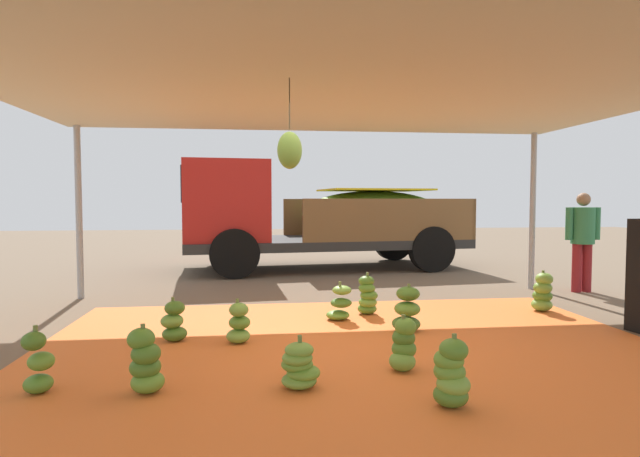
{
  "coord_description": "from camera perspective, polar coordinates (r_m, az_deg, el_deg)",
  "views": [
    {
      "loc": [
        -0.97,
        -5.26,
        1.56
      ],
      "look_at": [
        0.0,
        2.98,
        1.11
      ],
      "focal_mm": 29.02,
      "sensor_mm": 36.0,
      "label": 1
    }
  ],
  "objects": [
    {
      "name": "banana_bunch_8",
      "position": [
        4.91,
        9.21,
        -12.61
      ],
      "size": [
        0.34,
        0.37,
        0.51
      ],
      "color": "#6B9E38",
      "rests_on": "tarp_orange"
    },
    {
      "name": "banana_bunch_5",
      "position": [
        4.43,
        -2.29,
        -14.96
      ],
      "size": [
        0.44,
        0.41,
        0.44
      ],
      "color": "#6B9E38",
      "rests_on": "tarp_orange"
    },
    {
      "name": "cargo_truck_main",
      "position": [
        11.83,
        -0.66,
        1.4
      ],
      "size": [
        6.51,
        3.19,
        2.4
      ],
      "color": "#2D2D2D",
      "rests_on": "ground"
    },
    {
      "name": "banana_bunch_1",
      "position": [
        4.85,
        -28.66,
        -13.03
      ],
      "size": [
        0.32,
        0.32,
        0.56
      ],
      "color": "#518428",
      "rests_on": "tarp_orange"
    },
    {
      "name": "banana_bunch_6",
      "position": [
        7.93,
        23.34,
        -6.56
      ],
      "size": [
        0.38,
        0.4,
        0.57
      ],
      "color": "#75A83D",
      "rests_on": "tarp_orange"
    },
    {
      "name": "banana_bunch_3",
      "position": [
        6.79,
        2.22,
        -8.34
      ],
      "size": [
        0.4,
        0.4,
        0.51
      ],
      "color": "#60932D",
      "rests_on": "tarp_orange"
    },
    {
      "name": "ground_plane",
      "position": [
        8.46,
        -0.04,
        -7.52
      ],
      "size": [
        40.0,
        40.0,
        0.0
      ],
      "primitive_type": "plane",
      "color": "brown"
    },
    {
      "name": "tarp_orange",
      "position": [
        5.57,
        3.67,
        -13.11
      ],
      "size": [
        6.66,
        4.95,
        0.01
      ],
      "primitive_type": "cube",
      "color": "orange",
      "rests_on": "ground"
    },
    {
      "name": "banana_bunch_9",
      "position": [
        5.78,
        -8.95,
        -10.39
      ],
      "size": [
        0.32,
        0.32,
        0.49
      ],
      "color": "#75A83D",
      "rests_on": "tarp_orange"
    },
    {
      "name": "worker_0",
      "position": [
        9.85,
        26.98,
        -0.57
      ],
      "size": [
        0.62,
        0.38,
        1.69
      ],
      "color": "maroon",
      "rests_on": "ground"
    },
    {
      "name": "banana_bunch_4",
      "position": [
        6.02,
        -15.82,
        -9.94
      ],
      "size": [
        0.39,
        0.38,
        0.48
      ],
      "color": "#477523",
      "rests_on": "tarp_orange"
    },
    {
      "name": "banana_bunch_2",
      "position": [
        4.16,
        14.26,
        -15.32
      ],
      "size": [
        0.37,
        0.37,
        0.55
      ],
      "color": "#477523",
      "rests_on": "tarp_orange"
    },
    {
      "name": "banana_bunch_7",
      "position": [
        6.3,
        9.57,
        -8.92
      ],
      "size": [
        0.43,
        0.43,
        0.57
      ],
      "color": "#477523",
      "rests_on": "tarp_orange"
    },
    {
      "name": "banana_bunch_0",
      "position": [
        7.12,
        5.26,
        -7.47
      ],
      "size": [
        0.35,
        0.35,
        0.57
      ],
      "color": "#518428",
      "rests_on": "tarp_orange"
    },
    {
      "name": "banana_bunch_10",
      "position": [
        4.51,
        -18.71,
        -13.84
      ],
      "size": [
        0.37,
        0.37,
        0.56
      ],
      "color": "#60932D",
      "rests_on": "tarp_orange"
    },
    {
      "name": "tent_canopy",
      "position": [
        5.39,
        3.91,
        15.49
      ],
      "size": [
        8.0,
        7.0,
        2.8
      ],
      "color": "#9EA0A5",
      "rests_on": "ground"
    }
  ]
}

